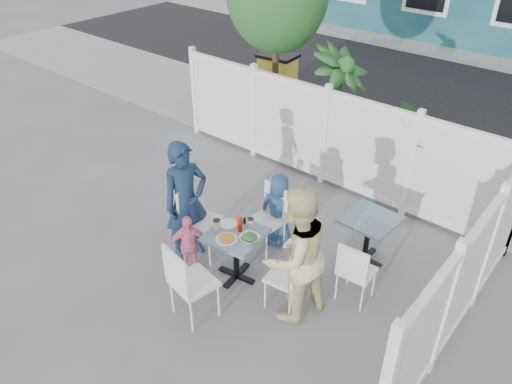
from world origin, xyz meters
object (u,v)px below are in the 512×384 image
Objects in this scene: chair_back at (270,213)px; toddler at (188,246)px; spare_table at (369,228)px; boy at (279,210)px; main_table at (236,244)px; utility_cabinet at (277,87)px; chair_right at (291,273)px; chair_left at (196,215)px; man at (186,202)px; chair_near at (187,279)px; woman at (296,255)px.

toddler is (-0.43, -1.08, -0.10)m from chair_back.
boy is at bearing -158.65° from spare_table.
toddler is (-0.50, -0.32, -0.09)m from main_table.
utility_cabinet is at bearing -47.26° from chair_back.
utility_cabinet is 1.42× the size of chair_right.
chair_left is at bearing -144.74° from spare_table.
boy is at bearing -23.09° from man.
utility_cabinet reaches higher than chair_near.
chair_near is (0.11, -1.62, 0.05)m from chair_back.
toddler reaches higher than spare_table.
chair_back is 0.87× the size of boy.
toddler is at bearing 14.55° from chair_left.
main_table is at bearing -21.22° from toddler.
spare_table is 0.77× the size of toddler.
main_table is 0.77m from chair_back.
chair_right is at bearing -101.13° from spare_table.
chair_back is at bearing 120.79° from chair_left.
woman is (3.53, -4.24, 0.22)m from utility_cabinet.
chair_right is 0.34m from woman.
main_table is at bearing 83.42° from chair_right.
chair_back is 1.17m from toddler.
chair_back is at bearing 54.51° from boy.
chair_left is 0.46m from toddler.
woman is 1.48m from toddler.
woman is at bearing -41.50° from toddler.
chair_left is at bearing 67.49° from toddler.
boy is 1.21× the size of toddler.
main_table is 0.82m from chair_right.
chair_near is 0.95× the size of boy.
chair_back reaches higher than chair_right.
chair_right is 1.00× the size of toddler.
spare_table is 0.40× the size of woman.
man reaches higher than utility_cabinet.
man is (1.84, -4.26, 0.20)m from utility_cabinet.
chair_left is at bearing 140.30° from chair_near.
woman is (0.07, -0.04, 0.33)m from chair_right.
main_table is at bearing -70.97° from man.
chair_back is 0.55× the size of woman.
woman reaches higher than chair_near.
utility_cabinet is 1.71× the size of main_table.
chair_right is at bearing -104.68° from woman.
man is at bearing -177.23° from main_table.
man reaches higher than toddler.
main_table is 0.60m from toddler.
utility_cabinet is at bearing -125.22° from woman.
man is 1.69m from woman.
woman is 1.92× the size of toddler.
chair_right is at bearing -39.16° from toddler.
utility_cabinet reaches higher than main_table.
chair_left reaches higher than chair_near.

